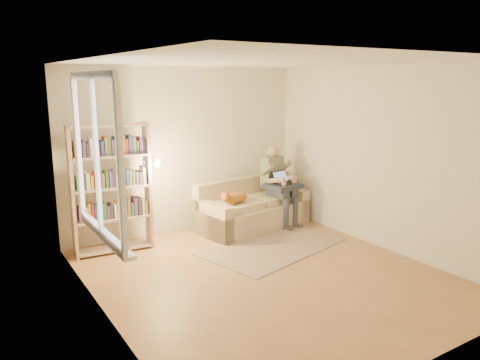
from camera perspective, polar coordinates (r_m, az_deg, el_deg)
floor at (r=5.99m, az=3.23°, el=-11.48°), size 4.50×4.50×0.00m
ceiling at (r=5.49m, az=3.57°, el=14.22°), size 4.00×4.50×0.02m
wall_left at (r=4.74m, az=-16.65°, el=-1.78°), size 0.02×4.50×2.60m
wall_right at (r=6.94m, az=16.93°, el=2.51°), size 0.02×4.50×2.60m
wall_back at (r=7.51m, az=-6.70°, el=3.65°), size 4.00×0.02×2.60m
wall_front at (r=4.05m, az=22.40°, el=-4.56°), size 4.00×0.02×2.60m
window at (r=4.93m, az=-16.76°, el=-0.38°), size 0.12×1.52×1.69m
sofa at (r=7.75m, az=1.42°, el=-3.68°), size 1.96×1.10×0.79m
person at (r=7.83m, az=4.59°, el=-0.03°), size 0.44×0.63×1.33m
cat at (r=7.29m, az=-0.56°, el=-2.16°), size 0.58×0.26×0.22m
blanket at (r=7.74m, az=5.03°, el=-0.77°), size 0.61×0.53×0.08m
laptop at (r=7.73m, az=4.98°, el=-0.08°), size 0.35×0.32×0.25m
bookshelf at (r=6.70m, az=-15.43°, el=-0.29°), size 1.20×0.43×1.82m
rug at (r=6.93m, az=4.02°, el=-8.07°), size 2.30×1.68×0.01m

